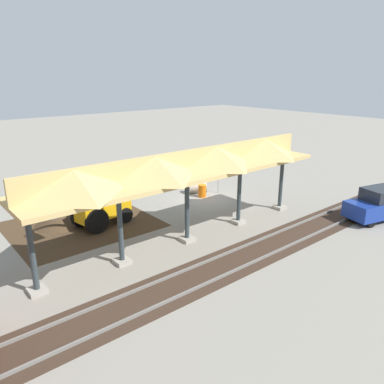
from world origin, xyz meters
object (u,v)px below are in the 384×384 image
at_px(backhoe, 101,205).
at_px(distant_parked_car, 379,204).
at_px(traffic_barrel, 202,191).
at_px(stop_sign, 218,173).
at_px(concrete_pipe, 197,187).

xyz_separation_m(backhoe, distant_parked_car, (-13.45, 9.82, -0.29)).
bearing_deg(traffic_barrel, distant_parked_car, 118.20).
bearing_deg(distant_parked_car, stop_sign, -69.16).
relative_size(backhoe, concrete_pipe, 3.33).
height_order(stop_sign, traffic_barrel, stop_sign).
distance_m(concrete_pipe, distant_parked_car, 12.18).
distance_m(concrete_pipe, traffic_barrel, 1.02).
relative_size(stop_sign, backhoe, 0.41).
relative_size(backhoe, traffic_barrel, 5.74).
xyz_separation_m(backhoe, traffic_barrel, (-8.03, -0.29, -0.82)).
bearing_deg(distant_parked_car, traffic_barrel, -61.80).
xyz_separation_m(stop_sign, concrete_pipe, (1.21, -0.96, -1.12)).
relative_size(stop_sign, traffic_barrel, 2.38).
distance_m(stop_sign, distant_parked_car, 10.83).
bearing_deg(distant_parked_car, backhoe, -36.13).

